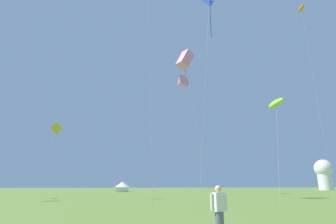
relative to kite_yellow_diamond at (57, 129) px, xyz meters
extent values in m
cube|color=yellow|center=(-0.02, 0.02, 0.21)|extent=(1.84, 0.88, 1.98)
cylinder|color=#A79518|center=(-0.02, 0.02, -1.40)|extent=(0.06, 0.06, 2.21)
cylinder|color=#B2B2B7|center=(0.89, -1.11, -5.05)|extent=(1.84, 2.29, 10.52)
cylinder|color=#183599|center=(19.43, -20.30, 8.83)|extent=(0.08, 0.08, 4.45)
cylinder|color=#B2B2B7|center=(18.35, -21.02, 0.71)|extent=(2.19, 1.47, 22.04)
ellipsoid|color=orange|center=(41.02, -6.10, 22.00)|extent=(1.46, 2.44, 0.80)
cylinder|color=#A75C11|center=(41.02, -6.10, 20.74)|extent=(0.05, 0.05, 1.65)
cylinder|color=#B2B2B7|center=(41.37, -6.40, 5.85)|extent=(0.73, 0.62, 32.30)
cone|color=pink|center=(22.51, 11.93, 13.42)|extent=(4.07, 4.15, 3.42)
cylinder|color=#B2B2B7|center=(22.54, 10.74, 1.56)|extent=(0.07, 2.40, 23.73)
cube|color=pink|center=(19.35, -7.56, 9.87)|extent=(3.01, 2.54, 3.19)
cylinder|color=#A9627C|center=(19.35, -7.56, 7.33)|extent=(0.10, 0.10, 3.51)
cylinder|color=#B2B2B7|center=(20.57, -8.44, -0.21)|extent=(2.47, 1.79, 20.18)
ellipsoid|color=#99DB2D|center=(24.06, -23.68, -1.50)|extent=(1.12, 2.50, 0.94)
cylinder|color=#B2B2B7|center=(23.25, -24.61, -5.90)|extent=(1.64, 1.87, 8.81)
cube|color=white|center=(14.03, -36.74, -9.10)|extent=(0.41, 0.33, 0.60)
sphere|color=beige|center=(14.03, -36.74, -8.68)|extent=(0.22, 0.22, 0.22)
cylinder|color=white|center=(13.79, -36.74, -9.10)|extent=(0.09, 0.09, 0.55)
cylinder|color=white|center=(14.27, -36.74, -9.10)|extent=(0.09, 0.09, 0.55)
cube|color=white|center=(10.45, 32.86, -9.69)|extent=(3.25, 3.25, 1.22)
cone|color=white|center=(10.45, 32.86, -8.38)|extent=(4.06, 4.06, 1.42)
cylinder|color=white|center=(82.37, 48.56, -7.30)|extent=(4.80, 4.80, 6.00)
sphere|color=white|center=(82.37, 48.56, -2.70)|extent=(6.40, 6.40, 6.40)
camera|label=1|loc=(10.94, -46.08, -8.57)|focal=30.16mm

